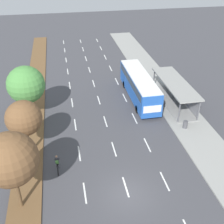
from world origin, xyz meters
TOP-DOWN VIEW (x-y plane):
  - ground_plane at (0.00, 0.00)m, footprint 140.00×140.00m
  - median_strip at (-8.30, 20.00)m, footprint 2.60×52.00m
  - sidewalk_right at (9.25, 20.00)m, footprint 4.50×52.00m
  - lane_divider_left at (-3.50, 18.88)m, footprint 0.14×48.76m
  - lane_divider_center at (0.00, 18.88)m, footprint 0.14×48.76m
  - lane_divider_right at (3.50, 18.88)m, footprint 0.14×48.76m
  - bus_shelter at (9.53, 13.64)m, footprint 2.90×9.90m
  - bus at (5.25, 15.77)m, footprint 2.54×11.29m
  - cyclist at (-5.61, 3.88)m, footprint 0.46×1.82m
  - median_tree_nearest at (-8.54, 0.37)m, footprint 4.03×4.03m
  - median_tree_second at (-8.24, 6.92)m, footprint 3.36×3.36m
  - median_tree_third at (-8.44, 13.48)m, footprint 4.20×4.20m
  - trash_bin at (8.45, 8.01)m, footprint 0.52×0.52m

SIDE VIEW (x-z plane):
  - ground_plane at x=0.00m, z-range 0.00..0.00m
  - lane_divider_left at x=-3.50m, z-range 0.00..0.01m
  - lane_divider_center at x=0.00m, z-range 0.00..0.01m
  - lane_divider_right at x=3.50m, z-range 0.00..0.01m
  - median_strip at x=-8.30m, z-range 0.00..0.12m
  - sidewalk_right at x=9.25m, z-range 0.00..0.15m
  - trash_bin at x=8.45m, z-range 0.15..1.00m
  - cyclist at x=-5.61m, z-range -0.06..1.65m
  - bus_shelter at x=9.53m, z-range 0.44..3.30m
  - bus at x=5.25m, z-range 0.38..3.75m
  - median_tree_second at x=-8.24m, z-range 1.26..6.92m
  - median_tree_third at x=-8.44m, z-range 1.19..7.55m
  - median_tree_nearest at x=-8.54m, z-range 1.47..8.22m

